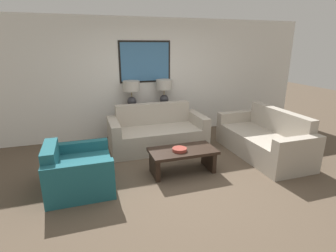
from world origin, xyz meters
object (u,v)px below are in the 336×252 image
Objects in this scene: table_lamp_left at (131,90)px; armchair_near_back_wall at (78,172)px; table_lamp_right at (164,88)px; couch_by_back_wall at (157,134)px; console_table at (149,121)px; couch_by_side at (264,140)px; decorative_bowl at (180,150)px; coffee_table at (183,156)px.

table_lamp_left is 0.60× the size of armchair_near_back_wall.
table_lamp_right is (0.75, 0.00, 0.00)m from table_lamp_left.
couch_by_back_wall is 2.01× the size of armchair_near_back_wall.
table_lamp_left reaches higher than console_table.
table_lamp_left is at bearing 142.08° from couch_by_side.
table_lamp_left reaches higher than decorative_bowl.
console_table is 0.61× the size of couch_by_back_wall.
couch_by_side is (1.48, -1.74, -0.82)m from table_lamp_right.
console_table is 1.99m from decorative_bowl.
console_table is 0.72m from couch_by_back_wall.
console_table is 1.95m from coffee_table.
table_lamp_left is 2.44× the size of decorative_bowl.
coffee_table is at bearing -76.43° from table_lamp_left.
table_lamp_right is at bearing 45.08° from armchair_near_back_wall.
couch_by_back_wall is 2.00m from armchair_near_back_wall.
table_lamp_right is at bearing 79.84° from decorative_bowl.
couch_by_side is 1.78m from coffee_table.
armchair_near_back_wall is at bearing -176.46° from couch_by_side.
table_lamp_left is 0.53× the size of coffee_table.
table_lamp_left reaches higher than couch_by_back_wall.
table_lamp_right is 2.89m from armchair_near_back_wall.
table_lamp_right is at bearing 0.00° from console_table.
couch_by_side is 2.01× the size of armchair_near_back_wall.
coffee_table is at bearing -87.26° from console_table.
console_table is 1.09× the size of coffee_table.
armchair_near_back_wall is at bearing -121.45° from table_lamp_left.
table_lamp_right is 0.30× the size of couch_by_back_wall.
table_lamp_left is 0.75m from table_lamp_right.
table_lamp_left is 2.14m from decorative_bowl.
couch_by_side is 3.44m from armchair_near_back_wall.
table_lamp_left is 0.30× the size of couch_by_back_wall.
couch_by_side reaches higher than console_table.
decorative_bowl is (-1.84, -0.24, 0.14)m from couch_by_side.
coffee_table is 4.63× the size of decorative_bowl.
couch_by_side is 1.77× the size of coffee_table.
table_lamp_right is at bearing 0.00° from table_lamp_left.
table_lamp_right reaches higher than console_table.
armchair_near_back_wall is (-1.19, -1.95, -0.85)m from table_lamp_left.
couch_by_side is at bearing 3.54° from armchair_near_back_wall.
coffee_table is (0.47, -1.95, -0.82)m from table_lamp_left.
table_lamp_left is 1.00× the size of table_lamp_right.
console_table is 2.51m from armchair_near_back_wall.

